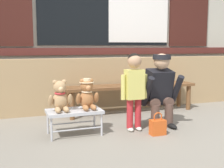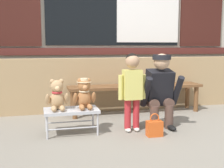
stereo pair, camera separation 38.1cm
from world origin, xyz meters
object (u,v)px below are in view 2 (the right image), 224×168
object	(u,v)px
small_display_bench	(71,112)
wooden_bench_long	(136,89)
handbag_on_ground	(154,128)
teddy_bear_with_hat	(84,94)
child_standing	(132,84)
adult_crouching	(160,90)
teddy_bear_plain	(57,96)

from	to	relation	value
small_display_bench	wooden_bench_long	bearing A→B (deg)	37.61
small_display_bench	handbag_on_ground	bearing A→B (deg)	-20.12
teddy_bear_with_hat	child_standing	distance (m)	0.59
teddy_bear_with_hat	adult_crouching	world-z (taller)	adult_crouching
teddy_bear_with_hat	teddy_bear_plain	bearing A→B (deg)	-179.87
handbag_on_ground	teddy_bear_with_hat	bearing A→B (deg)	155.98
handbag_on_ground	wooden_bench_long	bearing A→B (deg)	81.72
teddy_bear_with_hat	handbag_on_ground	xyz separation A→B (m)	(0.77, -0.34, -0.38)
teddy_bear_with_hat	handbag_on_ground	bearing A→B (deg)	-24.02
wooden_bench_long	teddy_bear_plain	bearing A→B (deg)	-146.13
teddy_bear_with_hat	handbag_on_ground	distance (m)	0.92
child_standing	small_display_bench	bearing A→B (deg)	173.75
teddy_bear_plain	adult_crouching	bearing A→B (deg)	-0.01
teddy_bear_plain	teddy_bear_with_hat	xyz separation A→B (m)	(0.32, 0.00, 0.01)
adult_crouching	wooden_bench_long	bearing A→B (deg)	92.78
small_display_bench	adult_crouching	bearing A→B (deg)	0.06
wooden_bench_long	child_standing	world-z (taller)	child_standing
teddy_bear_with_hat	wooden_bench_long	bearing A→B (deg)	41.97
small_display_bench	child_standing	distance (m)	0.81
wooden_bench_long	handbag_on_ground	distance (m)	1.23
teddy_bear_plain	child_standing	size ratio (longest dim) A/B	0.38
teddy_bear_with_hat	adult_crouching	xyz separation A→B (m)	(0.98, -0.00, 0.01)
wooden_bench_long	small_display_bench	bearing A→B (deg)	-142.39
wooden_bench_long	adult_crouching	bearing A→B (deg)	-87.22
child_standing	adult_crouching	size ratio (longest dim) A/B	1.01
teddy_bear_plain	handbag_on_ground	world-z (taller)	teddy_bear_plain
wooden_bench_long	handbag_on_ground	xyz separation A→B (m)	(-0.17, -1.18, -0.28)
handbag_on_ground	adult_crouching	bearing A→B (deg)	57.90
small_display_bench	handbag_on_ground	xyz separation A→B (m)	(0.93, -0.34, -0.17)
adult_crouching	handbag_on_ground	xyz separation A→B (m)	(-0.21, -0.34, -0.38)
teddy_bear_plain	teddy_bear_with_hat	distance (m)	0.32
teddy_bear_plain	adult_crouching	distance (m)	1.30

